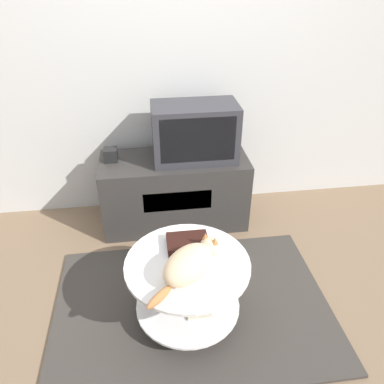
# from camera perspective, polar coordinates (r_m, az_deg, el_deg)

# --- Properties ---
(ground_plane) EXTENTS (12.00, 12.00, 0.00)m
(ground_plane) POSITION_cam_1_polar(r_m,az_deg,el_deg) (2.41, 0.05, -17.15)
(ground_plane) COLOR #7F664C
(wall_back) EXTENTS (8.00, 0.05, 2.60)m
(wall_back) POSITION_cam_1_polar(r_m,az_deg,el_deg) (2.82, -3.51, 21.56)
(wall_back) COLOR silver
(wall_back) RESTS_ON ground_plane
(rug) EXTENTS (1.67, 1.14, 0.02)m
(rug) POSITION_cam_1_polar(r_m,az_deg,el_deg) (2.40, 0.05, -17.00)
(rug) COLOR #3D3833
(rug) RESTS_ON ground_plane
(tv_stand) EXTENTS (1.10, 0.46, 0.56)m
(tv_stand) POSITION_cam_1_polar(r_m,az_deg,el_deg) (2.91, -2.63, 0.17)
(tv_stand) COLOR #33302D
(tv_stand) RESTS_ON ground_plane
(tv) EXTENTS (0.60, 0.32, 0.41)m
(tv) POSITION_cam_1_polar(r_m,az_deg,el_deg) (2.69, 0.43, 9.07)
(tv) COLOR #333338
(tv) RESTS_ON tv_stand
(speaker) EXTENTS (0.09, 0.09, 0.09)m
(speaker) POSITION_cam_1_polar(r_m,az_deg,el_deg) (2.79, -12.28, 5.57)
(speaker) COLOR black
(speaker) RESTS_ON tv_stand
(coffee_table) EXTENTS (0.68, 0.68, 0.43)m
(coffee_table) POSITION_cam_1_polar(r_m,az_deg,el_deg) (2.15, -0.80, -13.82)
(coffee_table) COLOR #B2B2B7
(coffee_table) RESTS_ON rug
(dvd_box) EXTENTS (0.23, 0.17, 0.05)m
(dvd_box) POSITION_cam_1_polar(r_m,az_deg,el_deg) (2.11, -0.67, -7.78)
(dvd_box) COLOR black
(dvd_box) RESTS_ON coffee_table
(cat) EXTENTS (0.42, 0.42, 0.15)m
(cat) POSITION_cam_1_polar(r_m,az_deg,el_deg) (1.93, -0.26, -10.71)
(cat) COLOR beige
(cat) RESTS_ON coffee_table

